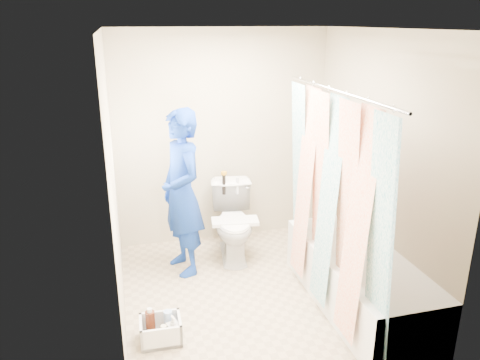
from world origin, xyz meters
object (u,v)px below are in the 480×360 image
object	(u,v)px
plumber	(182,193)
cleaning_caddy	(162,331)
bathtub	(358,278)
toilet	(234,222)

from	to	relation	value
plumber	cleaning_caddy	bearing A→B (deg)	-33.11
bathtub	plumber	distance (m)	1.85
bathtub	toilet	size ratio (longest dim) A/B	2.20
toilet	plumber	world-z (taller)	plumber
plumber	toilet	bearing A→B (deg)	89.49
plumber	cleaning_caddy	xyz separation A→B (m)	(-0.35, -1.11, -0.75)
toilet	plumber	size ratio (longest dim) A/B	0.47
bathtub	cleaning_caddy	bearing A→B (deg)	-177.94
toilet	cleaning_caddy	bearing A→B (deg)	-117.62
bathtub	plumber	world-z (taller)	plumber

